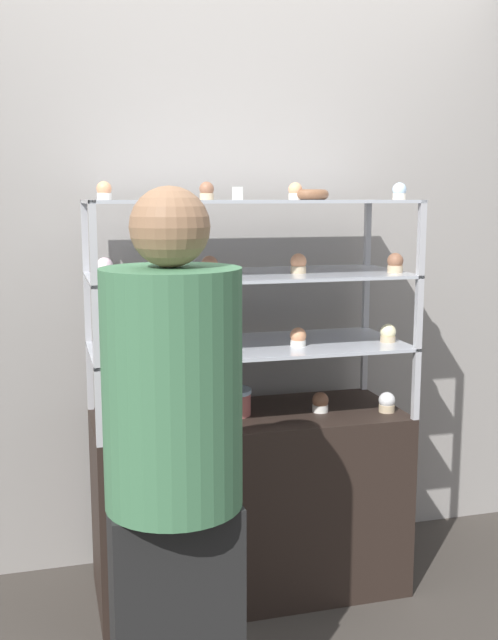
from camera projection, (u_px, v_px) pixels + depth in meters
ground_plane at (249, 586)px, 3.02m from camera, size 20.00×20.00×0.00m
back_wall at (224, 257)px, 3.18m from camera, size 8.00×0.05×2.60m
display_base at (249, 502)px, 2.96m from camera, size 1.20×0.50×0.72m
display_riser_lower at (249, 349)px, 2.86m from camera, size 1.20×0.50×0.27m
display_riser_middle at (249, 278)px, 2.81m from camera, size 1.20×0.50×0.27m
display_riser_upper at (249, 204)px, 2.77m from camera, size 1.20×0.50×0.27m
layer_cake_centerpiece at (231, 402)px, 2.88m from camera, size 0.16×0.16×0.10m
sheet_cake_frosted at (171, 343)px, 2.71m from camera, size 0.26×0.16×0.07m
cupcake_0 at (115, 425)px, 2.64m from camera, size 0.06×0.06×0.08m
cupcake_1 at (188, 415)px, 2.75m from camera, size 0.06×0.06×0.08m
cupcake_2 at (320, 403)px, 2.92m from camera, size 0.06×0.06×0.08m
cupcake_3 at (387, 403)px, 2.92m from camera, size 0.06×0.06×0.08m
price_tag_0 at (175, 433)px, 2.59m from camera, size 0.04×0.00×0.04m
cupcake_4 at (110, 346)px, 2.67m from camera, size 0.06×0.06×0.07m
cupcake_5 at (298, 337)px, 2.83m from camera, size 0.06×0.06×0.07m
cupcake_6 at (388, 334)px, 2.91m from camera, size 0.06×0.06×0.07m
price_tag_1 at (230, 353)px, 2.60m from camera, size 0.04×0.00×0.04m
cupcake_7 at (105, 268)px, 2.63m from camera, size 0.06×0.06×0.07m
cupcake_8 at (210, 266)px, 2.70m from camera, size 0.06×0.06×0.07m
cupcake_9 at (298, 264)px, 2.81m from camera, size 0.06×0.06×0.07m
cupcake_10 at (395, 263)px, 2.84m from camera, size 0.06×0.06×0.07m
price_tag_2 at (150, 277)px, 2.48m from camera, size 0.04×0.00×0.04m
cupcake_11 at (104, 191)px, 2.57m from camera, size 0.05×0.05×0.06m
cupcake_12 at (207, 191)px, 2.64m from camera, size 0.05×0.05×0.06m
cupcake_13 at (295, 191)px, 2.77m from camera, size 0.05×0.05×0.06m
cupcake_14 at (399, 192)px, 2.80m from camera, size 0.05×0.05×0.06m
price_tag_3 at (238, 193)px, 2.52m from camera, size 0.04×0.00×0.04m
donut_glazed at (309, 195)px, 2.80m from camera, size 0.15×0.15×0.04m
customer_figure at (174, 465)px, 2.00m from camera, size 0.37×0.37×1.58m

